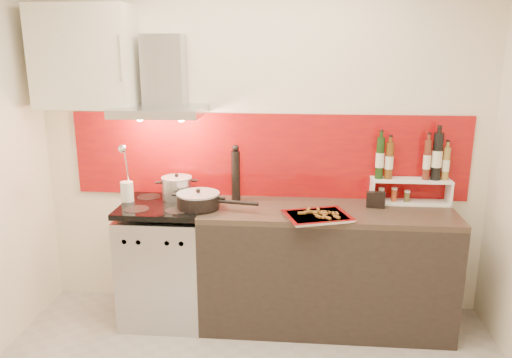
# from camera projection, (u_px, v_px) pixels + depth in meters

# --- Properties ---
(back_wall) EXTENTS (3.40, 0.02, 2.60)m
(back_wall) POSITION_uv_depth(u_px,v_px,m) (261.00, 145.00, 3.78)
(back_wall) COLOR silver
(back_wall) RESTS_ON ground
(backsplash) EXTENTS (3.00, 0.02, 0.64)m
(backsplash) POSITION_uv_depth(u_px,v_px,m) (268.00, 156.00, 3.79)
(backsplash) COLOR maroon
(backsplash) RESTS_ON back_wall
(range_stove) EXTENTS (0.60, 0.60, 0.91)m
(range_stove) POSITION_uv_depth(u_px,v_px,m) (166.00, 263.00, 3.77)
(range_stove) COLOR #B7B7BA
(range_stove) RESTS_ON ground
(counter) EXTENTS (1.80, 0.60, 0.90)m
(counter) POSITION_uv_depth(u_px,v_px,m) (325.00, 267.00, 3.67)
(counter) COLOR black
(counter) RESTS_ON ground
(range_hood) EXTENTS (0.62, 0.50, 0.61)m
(range_hood) POSITION_uv_depth(u_px,v_px,m) (162.00, 87.00, 3.57)
(range_hood) COLOR #B7B7BA
(range_hood) RESTS_ON back_wall
(upper_cabinet) EXTENTS (0.70, 0.35, 0.72)m
(upper_cabinet) POSITION_uv_depth(u_px,v_px,m) (85.00, 57.00, 3.56)
(upper_cabinet) COLOR silver
(upper_cabinet) RESTS_ON back_wall
(stock_pot) EXTENTS (0.23, 0.23, 0.20)m
(stock_pot) POSITION_uv_depth(u_px,v_px,m) (177.00, 188.00, 3.75)
(stock_pot) COLOR #B7B7BA
(stock_pot) RESTS_ON range_stove
(saute_pan) EXTENTS (0.59, 0.31, 0.14)m
(saute_pan) POSITION_uv_depth(u_px,v_px,m) (199.00, 200.00, 3.55)
(saute_pan) COLOR black
(saute_pan) RESTS_ON range_stove
(utensil_jar) EXTENTS (0.09, 0.14, 0.45)m
(utensil_jar) POSITION_uv_depth(u_px,v_px,m) (126.00, 185.00, 3.67)
(utensil_jar) COLOR silver
(utensil_jar) RESTS_ON range_stove
(pepper_mill) EXTENTS (0.07, 0.07, 0.43)m
(pepper_mill) POSITION_uv_depth(u_px,v_px,m) (236.00, 174.00, 3.71)
(pepper_mill) COLOR black
(pepper_mill) RESTS_ON counter
(step_shelf) EXTENTS (0.57, 0.16, 0.53)m
(step_shelf) POSITION_uv_depth(u_px,v_px,m) (413.00, 173.00, 3.63)
(step_shelf) COLOR white
(step_shelf) RESTS_ON counter
(caddy_box) EXTENTS (0.13, 0.07, 0.11)m
(caddy_box) POSITION_uv_depth(u_px,v_px,m) (376.00, 200.00, 3.58)
(caddy_box) COLOR black
(caddy_box) RESTS_ON counter
(baking_tray) EXTENTS (0.51, 0.45, 0.03)m
(baking_tray) POSITION_uv_depth(u_px,v_px,m) (318.00, 216.00, 3.36)
(baking_tray) COLOR silver
(baking_tray) RESTS_ON counter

